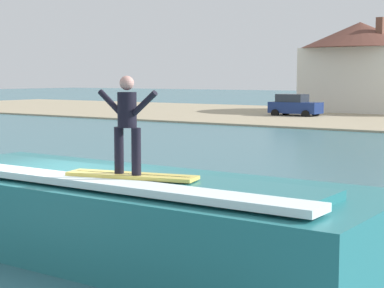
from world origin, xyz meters
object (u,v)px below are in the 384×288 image
object	(u,v)px
surfboard	(132,176)
surfer	(127,120)
car_near_shore	(295,105)
wave_crest	(123,214)
house_with_chimney	(359,62)

from	to	relation	value
surfboard	surfer	world-z (taller)	surfer
surfer	car_near_shore	size ratio (longest dim) A/B	0.40
wave_crest	car_near_shore	world-z (taller)	car_near_shore
surfboard	house_with_chimney	size ratio (longest dim) A/B	0.22
surfer	house_with_chimney	size ratio (longest dim) A/B	0.15
surfboard	house_with_chimney	world-z (taller)	house_with_chimney
wave_crest	house_with_chimney	bearing A→B (deg)	105.23
car_near_shore	house_with_chimney	bearing A→B (deg)	78.34
surfboard	car_near_shore	bearing A→B (deg)	111.81
surfer	car_near_shore	bearing A→B (deg)	111.74
surfboard	car_near_shore	distance (m)	42.29
surfer	house_with_chimney	xyz separation A→B (m)	(-13.77, 48.61, 2.07)
car_near_shore	house_with_chimney	size ratio (longest dim) A/B	0.38
surfboard	wave_crest	bearing A→B (deg)	139.93
house_with_chimney	car_near_shore	bearing A→B (deg)	-101.66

